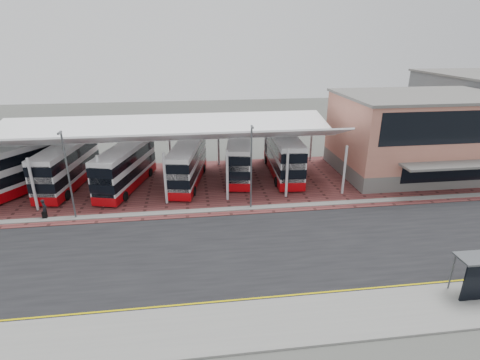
{
  "coord_description": "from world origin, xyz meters",
  "views": [
    {
      "loc": [
        -3.27,
        -25.62,
        15.5
      ],
      "look_at": [
        1.14,
        7.63,
        2.43
      ],
      "focal_mm": 28.0,
      "sensor_mm": 36.0,
      "label": 1
    }
  ],
  "objects_px": {
    "bus_5": "(283,155)",
    "terminal": "(418,134)",
    "bus_3": "(188,164)",
    "pedestrian": "(45,208)",
    "bus_0": "(13,171)",
    "bus_1": "(67,166)",
    "bus_2": "(126,168)",
    "bus_4": "(239,157)"
  },
  "relations": [
    {
      "from": "bus_2",
      "to": "pedestrian",
      "type": "height_order",
      "value": "bus_2"
    },
    {
      "from": "pedestrian",
      "to": "terminal",
      "type": "bearing_deg",
      "value": -97.34
    },
    {
      "from": "pedestrian",
      "to": "bus_4",
      "type": "bearing_deg",
      "value": -83.18
    },
    {
      "from": "bus_1",
      "to": "terminal",
      "type": "bearing_deg",
      "value": 7.77
    },
    {
      "from": "bus_3",
      "to": "bus_5",
      "type": "bearing_deg",
      "value": 17.96
    },
    {
      "from": "bus_0",
      "to": "bus_3",
      "type": "height_order",
      "value": "bus_0"
    },
    {
      "from": "terminal",
      "to": "bus_2",
      "type": "xyz_separation_m",
      "value": [
        -33.4,
        -0.72,
        -2.36
      ]
    },
    {
      "from": "bus_5",
      "to": "bus_4",
      "type": "bearing_deg",
      "value": 179.77
    },
    {
      "from": "bus_0",
      "to": "pedestrian",
      "type": "bearing_deg",
      "value": -19.31
    },
    {
      "from": "bus_4",
      "to": "pedestrian",
      "type": "height_order",
      "value": "bus_4"
    },
    {
      "from": "bus_1",
      "to": "pedestrian",
      "type": "xyz_separation_m",
      "value": [
        -0.03,
        -7.57,
        -1.42
      ]
    },
    {
      "from": "bus_4",
      "to": "bus_1",
      "type": "bearing_deg",
      "value": -168.57
    },
    {
      "from": "bus_2",
      "to": "pedestrian",
      "type": "bearing_deg",
      "value": -118.69
    },
    {
      "from": "bus_0",
      "to": "bus_2",
      "type": "height_order",
      "value": "bus_0"
    },
    {
      "from": "bus_0",
      "to": "bus_5",
      "type": "bearing_deg",
      "value": 36.71
    },
    {
      "from": "bus_4",
      "to": "bus_5",
      "type": "relative_size",
      "value": 0.94
    },
    {
      "from": "bus_3",
      "to": "bus_4",
      "type": "bearing_deg",
      "value": 26.56
    },
    {
      "from": "bus_3",
      "to": "bus_4",
      "type": "distance_m",
      "value": 6.13
    },
    {
      "from": "bus_1",
      "to": "bus_4",
      "type": "distance_m",
      "value": 18.71
    },
    {
      "from": "bus_1",
      "to": "bus_4",
      "type": "relative_size",
      "value": 1.03
    },
    {
      "from": "terminal",
      "to": "bus_1",
      "type": "bearing_deg",
      "value": 179.46
    },
    {
      "from": "bus_1",
      "to": "bus_5",
      "type": "relative_size",
      "value": 0.97
    },
    {
      "from": "bus_0",
      "to": "bus_1",
      "type": "xyz_separation_m",
      "value": [
        4.85,
        1.43,
        -0.16
      ]
    },
    {
      "from": "pedestrian",
      "to": "bus_5",
      "type": "bearing_deg",
      "value": -88.58
    },
    {
      "from": "bus_0",
      "to": "bus_2",
      "type": "distance_m",
      "value": 11.1
    },
    {
      "from": "bus_2",
      "to": "pedestrian",
      "type": "distance_m",
      "value": 9.12
    },
    {
      "from": "bus_1",
      "to": "bus_2",
      "type": "height_order",
      "value": "bus_1"
    },
    {
      "from": "bus_0",
      "to": "pedestrian",
      "type": "height_order",
      "value": "bus_0"
    },
    {
      "from": "bus_1",
      "to": "bus_2",
      "type": "distance_m",
      "value": 6.34
    },
    {
      "from": "pedestrian",
      "to": "bus_3",
      "type": "bearing_deg",
      "value": -79.51
    },
    {
      "from": "terminal",
      "to": "bus_2",
      "type": "distance_m",
      "value": 33.49
    },
    {
      "from": "bus_4",
      "to": "bus_2",
      "type": "bearing_deg",
      "value": -162.17
    },
    {
      "from": "bus_5",
      "to": "terminal",
      "type": "bearing_deg",
      "value": -0.75
    },
    {
      "from": "bus_2",
      "to": "bus_3",
      "type": "distance_m",
      "value": 6.55
    },
    {
      "from": "bus_5",
      "to": "bus_2",
      "type": "bearing_deg",
      "value": -171.36
    },
    {
      "from": "bus_2",
      "to": "bus_3",
      "type": "xyz_separation_m",
      "value": [
        6.54,
        0.37,
        -0.02
      ]
    },
    {
      "from": "bus_2",
      "to": "bus_3",
      "type": "height_order",
      "value": "bus_2"
    },
    {
      "from": "bus_0",
      "to": "bus_5",
      "type": "distance_m",
      "value": 28.72
    },
    {
      "from": "bus_0",
      "to": "bus_2",
      "type": "xyz_separation_m",
      "value": [
        11.1,
        0.34,
        -0.24
      ]
    },
    {
      "from": "bus_2",
      "to": "bus_4",
      "type": "relative_size",
      "value": 1.0
    },
    {
      "from": "bus_4",
      "to": "pedestrian",
      "type": "xyz_separation_m",
      "value": [
        -18.72,
        -8.5,
        -1.35
      ]
    },
    {
      "from": "terminal",
      "to": "bus_1",
      "type": "relative_size",
      "value": 1.59
    }
  ]
}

